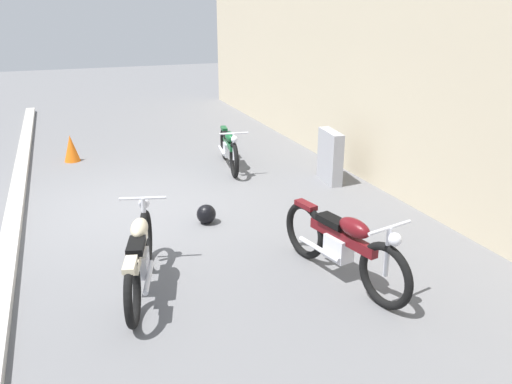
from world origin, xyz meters
name	(u,v)px	position (x,y,z in m)	size (l,w,h in m)	color
ground_plane	(131,209)	(0.00, 0.00, 0.00)	(40.00, 40.00, 0.00)	slate
building_wall	(375,81)	(0.00, 4.39, 1.79)	(18.00, 0.30, 3.58)	beige
curb_strip	(13,221)	(0.00, -1.72, 0.06)	(18.00, 0.24, 0.12)	#B7B2A8
stone_marker	(330,157)	(-0.06, 3.60, 0.47)	(0.75, 0.20, 0.94)	#9E9EA3
helmet	(206,214)	(0.98, 0.97, 0.14)	(0.29, 0.29, 0.29)	black
traffic_cone	(71,148)	(-3.10, -0.76, 0.28)	(0.32, 0.32, 0.55)	orange
motorcycle_green	(229,147)	(-1.51, 2.14, 0.41)	(1.91, 0.56, 0.86)	black
motorcycle_maroon	(343,245)	(3.15, 1.99, 0.46)	(2.08, 0.71, 0.95)	black
motorcycle_cream	(140,256)	(2.53, -0.23, 0.43)	(1.95, 0.75, 0.90)	black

